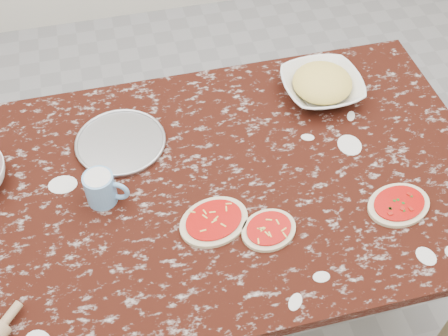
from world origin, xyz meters
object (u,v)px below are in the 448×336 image
pizza_tray (121,143)px  cheese_bowl (322,87)px  flour_mug (102,188)px  worktable (224,195)px

pizza_tray → cheese_bowl: bearing=5.6°
flour_mug → pizza_tray: bearing=70.4°
worktable → pizza_tray: size_ratio=5.72×
pizza_tray → flour_mug: 0.23m
worktable → pizza_tray: 0.37m
worktable → cheese_bowl: bearing=34.7°
pizza_tray → flour_mug: (-0.07, -0.21, 0.05)m
worktable → cheese_bowl: size_ratio=5.97×
cheese_bowl → flour_mug: (-0.77, -0.28, 0.02)m
worktable → cheese_bowl: (0.41, 0.28, 0.12)m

